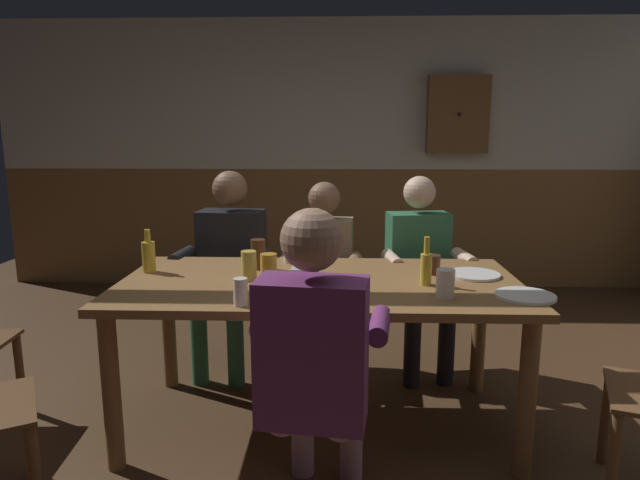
% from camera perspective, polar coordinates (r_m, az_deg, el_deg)
% --- Properties ---
extents(ground_plane, '(7.61, 7.61, 0.00)m').
position_cam_1_polar(ground_plane, '(2.97, -0.10, -19.37)').
color(ground_plane, '#4C331E').
extents(back_wall_upper, '(6.34, 0.12, 1.38)m').
position_cam_1_polar(back_wall_upper, '(5.43, 1.02, 14.62)').
color(back_wall_upper, beige).
extents(back_wall_wainscot, '(6.34, 0.12, 1.15)m').
position_cam_1_polar(back_wall_wainscot, '(5.50, 0.97, 1.33)').
color(back_wall_wainscot, brown).
rests_on(back_wall_wainscot, ground_plane).
extents(dining_table, '(1.98, 1.00, 0.78)m').
position_cam_1_polar(dining_table, '(2.80, -0.02, -6.02)').
color(dining_table, brown).
rests_on(dining_table, ground_plane).
extents(person_0, '(0.57, 0.56, 1.26)m').
position_cam_1_polar(person_0, '(3.57, -9.29, -2.15)').
color(person_0, black).
rests_on(person_0, ground_plane).
extents(person_1, '(0.52, 0.55, 1.19)m').
position_cam_1_polar(person_1, '(3.49, 0.26, -3.06)').
color(person_1, '#997F60').
rests_on(person_1, ground_plane).
extents(person_2, '(0.55, 0.54, 1.23)m').
position_cam_1_polar(person_2, '(3.54, 10.22, -2.66)').
color(person_2, '#33724C').
rests_on(person_2, ground_plane).
extents(person_3, '(0.56, 0.55, 1.25)m').
position_cam_1_polar(person_3, '(2.11, -0.45, -11.66)').
color(person_3, '#6B2D66').
rests_on(person_3, ground_plane).
extents(table_candle, '(0.04, 0.04, 0.08)m').
position_cam_1_polar(table_candle, '(2.43, -0.47, -5.34)').
color(table_candle, '#F9E08C').
rests_on(table_candle, dining_table).
extents(condiment_caddy, '(0.14, 0.10, 0.05)m').
position_cam_1_polar(condiment_caddy, '(2.82, -1.54, -3.37)').
color(condiment_caddy, '#B2B7BC').
rests_on(condiment_caddy, dining_table).
extents(plate_0, '(0.26, 0.26, 0.01)m').
position_cam_1_polar(plate_0, '(2.65, 20.28, -5.38)').
color(plate_0, white).
rests_on(plate_0, dining_table).
extents(plate_1, '(0.27, 0.27, 0.01)m').
position_cam_1_polar(plate_1, '(2.96, 15.47, -3.42)').
color(plate_1, white).
rests_on(plate_1, dining_table).
extents(bottle_0, '(0.05, 0.05, 0.24)m').
position_cam_1_polar(bottle_0, '(2.72, 10.80, -2.70)').
color(bottle_0, gold).
rests_on(bottle_0, dining_table).
extents(bottle_1, '(0.07, 0.07, 0.23)m').
position_cam_1_polar(bottle_1, '(3.05, -17.14, -1.53)').
color(bottle_1, gold).
rests_on(bottle_1, dining_table).
extents(pint_glass_0, '(0.08, 0.08, 0.16)m').
position_cam_1_polar(pint_glass_0, '(3.00, -6.35, -1.45)').
color(pint_glass_0, '#4C2D19').
rests_on(pint_glass_0, dining_table).
extents(pint_glass_1, '(0.08, 0.08, 0.13)m').
position_cam_1_polar(pint_glass_1, '(2.53, 12.71, -4.38)').
color(pint_glass_1, white).
rests_on(pint_glass_1, dining_table).
extents(pint_glass_2, '(0.08, 0.08, 0.12)m').
position_cam_1_polar(pint_glass_2, '(2.83, -5.28, -2.61)').
color(pint_glass_2, gold).
rests_on(pint_glass_2, dining_table).
extents(pint_glass_3, '(0.06, 0.06, 0.12)m').
position_cam_1_polar(pint_glass_3, '(2.39, -8.14, -5.29)').
color(pint_glass_3, white).
rests_on(pint_glass_3, dining_table).
extents(pint_glass_4, '(0.07, 0.07, 0.14)m').
position_cam_1_polar(pint_glass_4, '(3.12, -3.13, -1.11)').
color(pint_glass_4, white).
rests_on(pint_glass_4, dining_table).
extents(pint_glass_5, '(0.08, 0.08, 0.15)m').
position_cam_1_polar(pint_glass_5, '(2.78, -7.29, -2.63)').
color(pint_glass_5, '#E5C64C').
rests_on(pint_glass_5, dining_table).
extents(pint_glass_6, '(0.08, 0.08, 0.10)m').
position_cam_1_polar(pint_glass_6, '(2.94, 11.49, -2.47)').
color(pint_glass_6, '#4C2D19').
rests_on(pint_glass_6, dining_table).
extents(wall_dart_cabinet, '(0.56, 0.15, 0.70)m').
position_cam_1_polar(wall_dart_cabinet, '(5.40, 13.94, 12.38)').
color(wall_dart_cabinet, brown).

